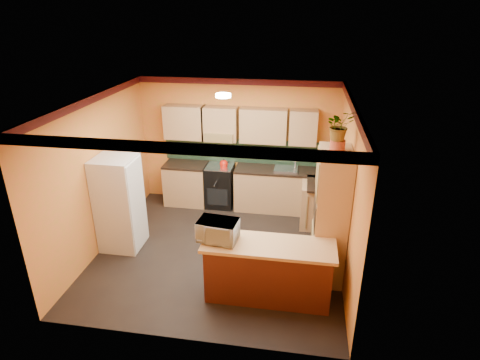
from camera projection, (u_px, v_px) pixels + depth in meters
name	position (u px, v px, depth m)	size (l,w,h in m)	color
room_shell	(221.00, 134.00, 6.59)	(4.24, 4.24, 2.72)	black
base_cabinets_back	(249.00, 188.00, 8.58)	(3.65, 0.60, 0.88)	tan
countertop_back	(249.00, 168.00, 8.40)	(3.65, 0.62, 0.04)	black
stove	(220.00, 186.00, 8.67)	(0.58, 0.58, 0.91)	black
kettle	(224.00, 163.00, 8.39)	(0.17, 0.17, 0.18)	red
sink	(286.00, 169.00, 8.27)	(0.48, 0.40, 0.03)	silver
base_cabinets_right	(322.00, 206.00, 7.82)	(0.60, 0.80, 0.88)	tan
countertop_right	(324.00, 184.00, 7.64)	(0.62, 0.80, 0.04)	black
fridge	(119.00, 204.00, 7.01)	(0.68, 0.66, 1.70)	silver
pantry	(331.00, 216.00, 6.18)	(0.48, 0.90, 2.10)	tan
fern_pot	(337.00, 145.00, 5.77)	(0.22, 0.22, 0.16)	#983B25
fern	(339.00, 125.00, 5.65)	(0.39, 0.34, 0.44)	tan
breakfast_bar	(268.00, 273.00, 5.86)	(1.80, 0.55, 0.88)	#541B13
bar_top	(269.00, 246.00, 5.68)	(1.90, 0.65, 0.05)	tan
microwave	(218.00, 230.00, 5.71)	(0.56, 0.38, 0.31)	silver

